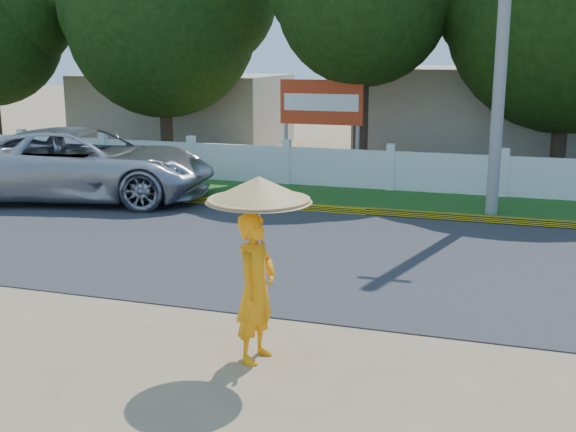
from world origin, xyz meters
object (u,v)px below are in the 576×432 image
object	(u,v)px
monk_with_parasol	(257,242)
billboard	(321,108)
vehicle	(83,164)
utility_pole	(504,19)

from	to	relation	value
monk_with_parasol	billboard	bearing A→B (deg)	101.84
monk_with_parasol	billboard	distance (m)	12.97
vehicle	monk_with_parasol	world-z (taller)	monk_with_parasol
utility_pole	monk_with_parasol	world-z (taller)	utility_pole
billboard	utility_pole	bearing A→B (deg)	-33.42
utility_pole	vehicle	world-z (taller)	utility_pole
utility_pole	vehicle	bearing A→B (deg)	-172.26
utility_pole	vehicle	distance (m)	10.82
vehicle	monk_with_parasol	distance (m)	11.08
utility_pole	monk_with_parasol	size ratio (longest dim) A/B	3.83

